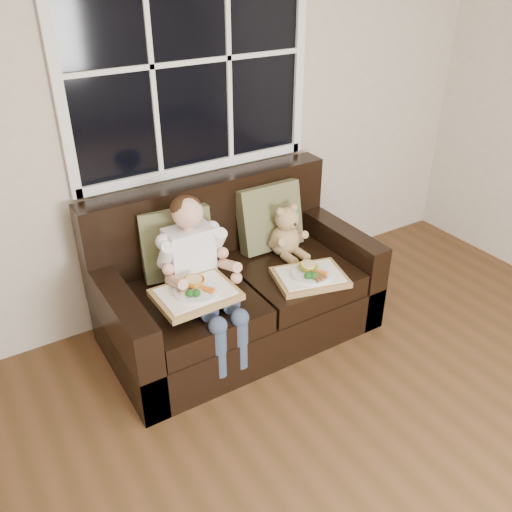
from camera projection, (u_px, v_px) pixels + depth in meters
window_back at (190, 62)px, 3.18m from camera, size 1.62×0.04×1.37m
loveseat at (234, 289)px, 3.52m from camera, size 1.70×0.92×0.96m
pillow_left at (176, 243)px, 3.31m from camera, size 0.46×0.28×0.44m
pillow_right at (270, 217)px, 3.61m from camera, size 0.44×0.21×0.45m
child at (198, 265)px, 3.12m from camera, size 0.40×0.60×0.90m
teddy_bear at (286, 234)px, 3.56m from camera, size 0.22×0.27×0.37m
tray_left at (196, 293)px, 3.00m from camera, size 0.45×0.35×0.10m
tray_right at (310, 276)px, 3.33m from camera, size 0.50×0.42×0.10m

